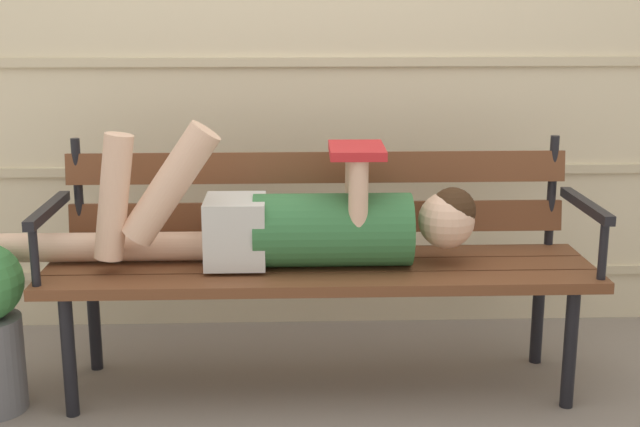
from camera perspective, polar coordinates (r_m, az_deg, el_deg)
The scene contains 4 objects.
ground_plane at distance 2.98m, azimuth 0.06°, elevation -12.12°, with size 12.00×12.00×0.00m, color gray.
house_siding at distance 3.42m, azimuth -0.43°, elevation 13.71°, with size 4.18×0.08×2.59m.
park_bench at distance 2.95m, azimuth -0.05°, elevation -2.32°, with size 1.85×0.49×0.84m.
reclining_person at distance 2.85m, azimuth -2.02°, elevation -0.62°, with size 1.68×0.25×0.50m.
Camera 1 is at (-0.10, -2.68, 1.30)m, focal length 48.09 mm.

